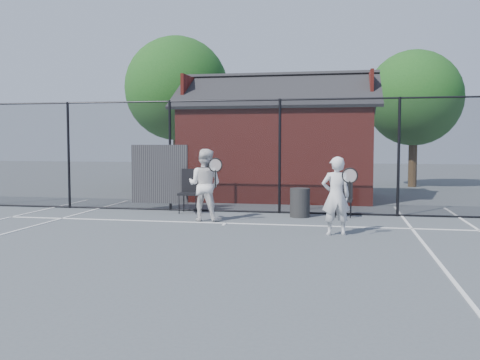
% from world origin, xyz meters
% --- Properties ---
extents(ground, '(80.00, 80.00, 0.00)m').
position_xyz_m(ground, '(0.00, 0.00, 0.00)').
color(ground, '#484E53').
rests_on(ground, ground).
extents(court_lines, '(11.02, 18.00, 0.01)m').
position_xyz_m(court_lines, '(0.00, -1.32, 0.01)').
color(court_lines, silver).
rests_on(court_lines, ground).
extents(fence, '(22.04, 3.00, 3.00)m').
position_xyz_m(fence, '(-0.30, 5.00, 1.45)').
color(fence, black).
rests_on(fence, ground).
extents(clubhouse, '(6.50, 4.36, 4.19)m').
position_xyz_m(clubhouse, '(0.50, 9.00, 1.61)').
color(clubhouse, maroon).
rests_on(clubhouse, ground).
extents(tree_left, '(4.48, 4.48, 6.44)m').
position_xyz_m(tree_left, '(-4.50, 13.50, 4.19)').
color(tree_left, '#362715').
rests_on(tree_left, ground).
extents(tree_right, '(3.97, 3.97, 5.70)m').
position_xyz_m(tree_right, '(5.50, 14.50, 3.71)').
color(tree_right, '#362715').
rests_on(tree_right, ground).
extents(player_front, '(0.74, 0.58, 1.58)m').
position_xyz_m(player_front, '(2.50, 1.91, 0.79)').
color(player_front, silver).
rests_on(player_front, ground).
extents(player_back, '(0.96, 0.75, 1.71)m').
position_xyz_m(player_back, '(-0.59, 3.34, 0.86)').
color(player_back, white).
rests_on(player_back, ground).
extents(chair_left, '(0.56, 0.58, 1.13)m').
position_xyz_m(chair_left, '(-1.33, 4.60, 0.57)').
color(chair_left, black).
rests_on(chair_left, ground).
extents(chair_right, '(0.46, 0.48, 0.91)m').
position_xyz_m(chair_right, '(2.65, 4.60, 0.46)').
color(chair_right, black).
rests_on(chair_right, ground).
extents(waste_bin, '(0.55, 0.55, 0.72)m').
position_xyz_m(waste_bin, '(1.59, 4.39, 0.36)').
color(waste_bin, black).
rests_on(waste_bin, ground).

